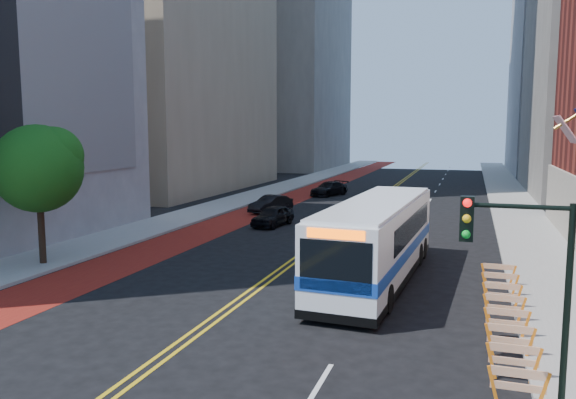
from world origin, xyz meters
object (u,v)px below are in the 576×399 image
Objects in this scene: street_tree at (40,165)px; car_c at (329,189)px; transit_bus at (378,239)px; car_b at (271,204)px; traffic_signal at (522,271)px; car_a at (273,216)px.

street_tree is 1.41× the size of car_c.
transit_bus is 20.99m from car_b.
transit_bus is 2.75× the size of car_c.
car_b is at bearing 118.69° from traffic_signal.
car_a is 0.86× the size of car_c.
street_tree is 33.57m from car_c.
traffic_signal is at bearing -50.39° from car_c.
car_a is 18.55m from car_c.
transit_bus is (-4.82, 11.93, -1.86)m from traffic_signal.
street_tree reaches higher than car_b.
car_a is 6.21m from car_b.
transit_bus is at bearing 112.01° from traffic_signal.
car_a is at bearing 120.37° from traffic_signal.
car_c is at bearing 99.66° from car_a.
transit_bus reaches higher than car_a.
street_tree is at bearing -107.63° from car_a.
street_tree is 1.61× the size of car_b.
car_c is at bearing 110.78° from transit_bus.
street_tree is at bearing -79.95° from car_c.
street_tree is at bearing 155.18° from traffic_signal.
traffic_signal reaches higher than car_a.
transit_bus is at bearing -38.45° from car_b.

